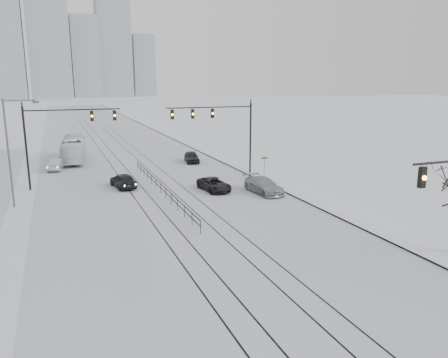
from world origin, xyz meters
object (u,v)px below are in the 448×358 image
at_px(sedan_nb_far, 192,157).
at_px(box_truck, 74,149).
at_px(sedan_nb_front, 214,184).
at_px(sedan_sb_inner, 123,180).
at_px(sedan_sb_outer, 56,164).
at_px(sedan_nb_right, 264,186).

xyz_separation_m(sedan_nb_far, box_truck, (-14.15, 6.64, 0.86)).
bearing_deg(sedan_nb_front, sedan_sb_inner, 144.76).
bearing_deg(sedan_nb_front, sedan_sb_outer, 124.63).
relative_size(sedan_sb_outer, sedan_nb_front, 0.98).
height_order(sedan_nb_front, sedan_nb_right, sedan_nb_right).
xyz_separation_m(sedan_sb_outer, sedan_nb_front, (14.03, -16.22, -0.10)).
xyz_separation_m(sedan_nb_front, sedan_nb_right, (4.02, -2.54, 0.11)).
relative_size(sedan_sb_outer, sedan_nb_right, 0.87).
xyz_separation_m(sedan_sb_inner, sedan_nb_front, (7.97, -4.42, -0.11)).
bearing_deg(sedan_sb_inner, sedan_sb_outer, -72.52).
distance_m(sedan_sb_outer, sedan_nb_right, 26.04).
bearing_deg(box_truck, sedan_nb_front, 123.44).
bearing_deg(sedan_nb_front, sedan_nb_far, 74.76).
height_order(sedan_sb_inner, sedan_nb_front, sedan_sb_inner).
bearing_deg(sedan_nb_far, sedan_sb_inner, -124.73).
relative_size(sedan_nb_right, sedan_nb_far, 1.21).
distance_m(sedan_sb_inner, sedan_sb_outer, 13.28).
bearing_deg(sedan_sb_inner, sedan_nb_far, -143.79).
relative_size(sedan_sb_outer, sedan_nb_far, 1.05).
height_order(sedan_nb_far, box_truck, box_truck).
height_order(sedan_nb_right, box_truck, box_truck).
height_order(sedan_sb_inner, sedan_nb_far, sedan_sb_inner).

